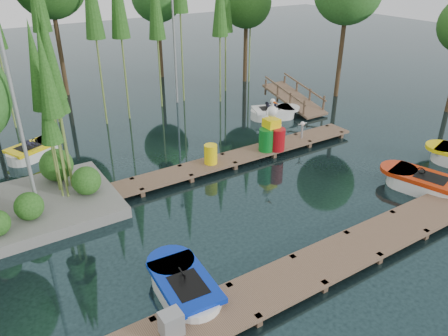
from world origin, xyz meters
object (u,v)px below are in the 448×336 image
boat_blue (184,288)px  boat_yellow_far (34,151)px  boat_red (422,183)px  utility_cabinet (171,324)px  yellow_barrel (211,154)px  drum_cluster (272,134)px

boat_blue → boat_yellow_far: (-1.42, 11.02, 0.00)m
boat_red → utility_cabinet: boat_red is taller
boat_red → boat_blue: bearing=165.6°
yellow_barrel → utility_cabinet: bearing=-126.9°
boat_blue → yellow_barrel: 7.27m
boat_yellow_far → yellow_barrel: (5.75, -5.19, 0.42)m
boat_red → boat_yellow_far: 15.77m
utility_cabinet → drum_cluster: size_ratio=0.27×
yellow_barrel → drum_cluster: 3.01m
boat_blue → yellow_barrel: yellow_barrel is taller
utility_cabinet → boat_blue: bearing=51.4°
boat_red → yellow_barrel: size_ratio=4.08×
boat_blue → drum_cluster: (7.32, 5.67, 0.68)m
yellow_barrel → boat_red: bearing=-44.7°
boat_blue → boat_red: bearing=5.1°
boat_yellow_far → utility_cabinet: size_ratio=4.83×
boat_yellow_far → boat_blue: bearing=-86.8°
boat_yellow_far → utility_cabinet: 12.20m
boat_yellow_far → drum_cluster: bearing=-35.6°
boat_yellow_far → utility_cabinet: boat_yellow_far is taller
boat_blue → boat_red: 10.04m
boat_red → boat_yellow_far: boat_yellow_far is taller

